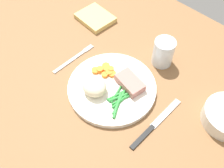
# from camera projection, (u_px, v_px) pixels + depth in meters

# --- Properties ---
(dining_table) EXTENTS (1.20, 0.90, 0.02)m
(dining_table) POSITION_uv_depth(u_px,v_px,m) (115.00, 79.00, 0.81)
(dining_table) COLOR brown
(dining_table) RESTS_ON ground
(dinner_plate) EXTENTS (0.26, 0.26, 0.02)m
(dinner_plate) POSITION_uv_depth(u_px,v_px,m) (112.00, 88.00, 0.77)
(dinner_plate) COLOR white
(dinner_plate) RESTS_ON dining_table
(meat_portion) EXTENTS (0.09, 0.07, 0.03)m
(meat_portion) POSITION_uv_depth(u_px,v_px,m) (131.00, 82.00, 0.76)
(meat_portion) COLOR #B2756B
(meat_portion) RESTS_ON dinner_plate
(mashed_potatoes) EXTENTS (0.07, 0.07, 0.04)m
(mashed_potatoes) POSITION_uv_depth(u_px,v_px,m) (94.00, 86.00, 0.74)
(mashed_potatoes) COLOR beige
(mashed_potatoes) RESTS_ON dinner_plate
(carrot_slices) EXTENTS (0.07, 0.06, 0.01)m
(carrot_slices) POSITION_uv_depth(u_px,v_px,m) (105.00, 71.00, 0.79)
(carrot_slices) COLOR orange
(carrot_slices) RESTS_ON dinner_plate
(green_beans) EXTENTS (0.07, 0.10, 0.01)m
(green_beans) POSITION_uv_depth(u_px,v_px,m) (118.00, 100.00, 0.73)
(green_beans) COLOR #2D8C38
(green_beans) RESTS_ON dinner_plate
(fork) EXTENTS (0.01, 0.17, 0.00)m
(fork) POSITION_uv_depth(u_px,v_px,m) (74.00, 59.00, 0.85)
(fork) COLOR silver
(fork) RESTS_ON dining_table
(knife) EXTENTS (0.02, 0.21, 0.01)m
(knife) POSITION_uv_depth(u_px,v_px,m) (155.00, 124.00, 0.70)
(knife) COLOR black
(knife) RESTS_ON dining_table
(water_glass) EXTENTS (0.07, 0.07, 0.09)m
(water_glass) POSITION_uv_depth(u_px,v_px,m) (163.00, 54.00, 0.81)
(water_glass) COLOR silver
(water_glass) RESTS_ON dining_table
(napkin) EXTENTS (0.13, 0.11, 0.02)m
(napkin) POSITION_uv_depth(u_px,v_px,m) (95.00, 18.00, 0.95)
(napkin) COLOR #DBBC6B
(napkin) RESTS_ON dining_table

